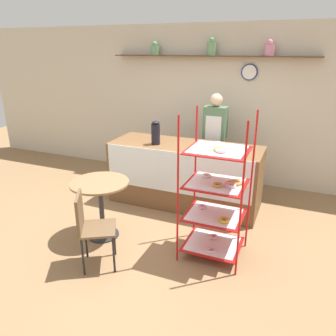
% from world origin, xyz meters
% --- Properties ---
extents(ground_plane, '(14.00, 14.00, 0.00)m').
position_xyz_m(ground_plane, '(0.00, 0.00, 0.00)').
color(ground_plane, olive).
extents(back_wall, '(10.00, 0.30, 2.70)m').
position_xyz_m(back_wall, '(0.00, 2.28, 1.37)').
color(back_wall, beige).
rests_on(back_wall, ground_plane).
extents(display_counter, '(2.26, 0.80, 0.95)m').
position_xyz_m(display_counter, '(0.00, 1.02, 0.48)').
color(display_counter, brown).
rests_on(display_counter, ground_plane).
extents(pastry_rack, '(0.70, 0.61, 1.69)m').
position_xyz_m(pastry_rack, '(0.78, -0.12, 0.73)').
color(pastry_rack, '#B71414').
rests_on(pastry_rack, ground_plane).
extents(person_worker, '(0.36, 0.23, 1.64)m').
position_xyz_m(person_worker, '(0.27, 1.69, 0.90)').
color(person_worker, '#282833').
rests_on(person_worker, ground_plane).
extents(cafe_table, '(0.73, 0.73, 0.75)m').
position_xyz_m(cafe_table, '(-0.65, -0.29, 0.57)').
color(cafe_table, '#262628').
rests_on(cafe_table, ground_plane).
extents(cafe_chair, '(0.52, 0.52, 0.87)m').
position_xyz_m(cafe_chair, '(-0.41, -0.86, 0.53)').
color(cafe_chair, black).
rests_on(cafe_chair, ground_plane).
extents(coffee_carafe, '(0.13, 0.13, 0.35)m').
position_xyz_m(coffee_carafe, '(-0.42, 0.88, 1.12)').
color(coffee_carafe, black).
rests_on(coffee_carafe, display_counter).
extents(donut_tray_counter, '(0.36, 0.34, 0.05)m').
position_xyz_m(donut_tray_counter, '(0.54, 1.13, 0.97)').
color(donut_tray_counter, silver).
rests_on(donut_tray_counter, display_counter).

